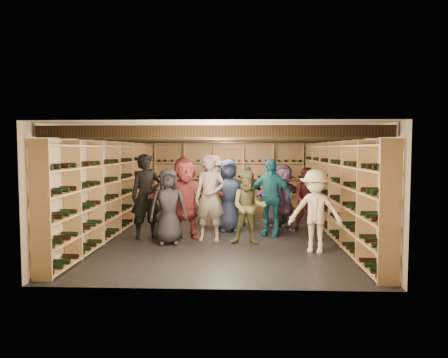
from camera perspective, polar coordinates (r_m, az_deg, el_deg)
ground at (r=10.28m, az=-0.07°, el=-7.23°), size 8.00×8.00×0.00m
walls at (r=10.11m, az=-0.07°, el=-0.54°), size 5.52×8.02×2.40m
ceiling at (r=10.09m, az=-0.07°, el=6.27°), size 5.50×8.00×0.01m
ceiling_joists at (r=10.09m, az=-0.07°, el=5.47°), size 5.40×7.12×0.18m
wine_rack_left at (r=10.56m, az=-14.15°, el=-1.15°), size 0.32×7.50×2.15m
wine_rack_right at (r=10.34m, az=14.32°, el=-1.27°), size 0.32×7.50×2.15m
wine_rack_back at (r=13.94m, az=0.63°, el=0.19°), size 4.70×0.30×2.15m
crate_stack_left at (r=12.80m, az=3.78°, el=-3.46°), size 0.57×0.45×0.68m
crate_stack_right at (r=11.54m, az=-1.84°, el=-4.71°), size 0.58×0.48×0.51m
crate_loose at (r=12.04m, az=2.48°, el=-5.16°), size 0.58×0.48×0.17m
person_0 at (r=9.21m, az=-7.30°, el=-3.56°), size 0.87×0.66×1.59m
person_1 at (r=9.81m, az=-10.12°, el=-2.27°), size 0.81×0.68×1.88m
person_2 at (r=9.16m, az=3.25°, el=-3.73°), size 0.78×0.62×1.54m
person_3 at (r=8.58m, az=11.88°, el=-4.12°), size 1.15×0.84×1.60m
person_4 at (r=10.08m, az=6.05°, el=-2.36°), size 1.12×0.73×1.78m
person_5 at (r=9.60m, az=-5.06°, el=-2.50°), size 1.78×1.10×1.83m
person_6 at (r=10.53m, az=0.56°, el=-2.13°), size 0.96×0.73×1.75m
person_7 at (r=9.45m, az=-1.88°, el=-2.48°), size 0.73×0.52×1.87m
person_8 at (r=10.71m, az=10.91°, el=-2.66°), size 0.81×0.66×1.55m
person_9 at (r=11.43m, az=-1.56°, el=-1.45°), size 1.31×0.94×1.83m
person_10 at (r=11.44m, az=2.99°, el=-2.19°), size 0.93×0.46×1.54m
person_11 at (r=10.67m, az=7.75°, el=-2.39°), size 1.59×0.78×1.64m
person_12 at (r=11.29m, az=6.85°, el=-2.14°), size 0.84×0.60×1.60m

